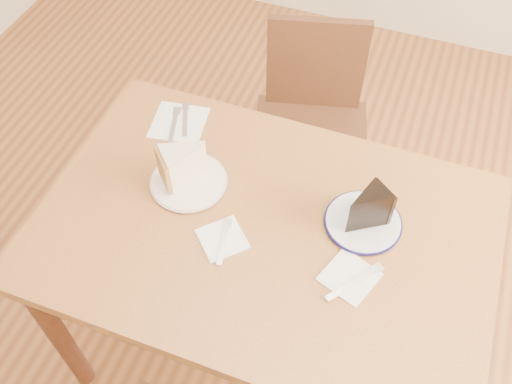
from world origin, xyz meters
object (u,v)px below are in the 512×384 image
object	(u,v)px
plate_cream	(189,182)
chocolate_cake	(364,212)
carrot_cake	(186,163)
table	(264,247)
plate_navy	(363,222)
chair_far	(310,126)

from	to	relation	value
plate_cream	chocolate_cake	distance (m)	0.49
plate_cream	chocolate_cake	size ratio (longest dim) A/B	1.89
plate_cream	chocolate_cake	xyz separation A→B (m)	(0.49, 0.03, 0.06)
carrot_cake	table	bearing A→B (deg)	27.73
table	plate_navy	size ratio (longest dim) A/B	6.09
table	chair_far	world-z (taller)	chair_far
plate_cream	table	bearing A→B (deg)	-14.69
plate_cream	plate_navy	xyz separation A→B (m)	(0.49, 0.04, 0.00)
chair_far	plate_cream	size ratio (longest dim) A/B	4.10
plate_cream	carrot_cake	world-z (taller)	carrot_cake
plate_navy	carrot_cake	world-z (taller)	carrot_cake
table	chair_far	size ratio (longest dim) A/B	1.42
chair_far	chocolate_cake	size ratio (longest dim) A/B	7.75
plate_cream	carrot_cake	distance (m)	0.06
carrot_cake	plate_navy	bearing A→B (deg)	47.44
carrot_cake	chocolate_cake	distance (m)	0.49
plate_navy	carrot_cake	distance (m)	0.50
chair_far	plate_navy	xyz separation A→B (m)	(0.30, -0.56, 0.29)
table	chair_far	distance (m)	0.69
chair_far	plate_cream	bearing A→B (deg)	57.37
plate_cream	plate_navy	bearing A→B (deg)	4.22
table	plate_navy	distance (m)	0.28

